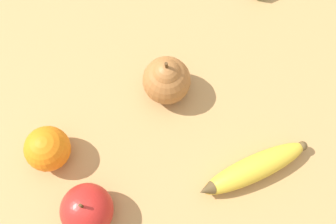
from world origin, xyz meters
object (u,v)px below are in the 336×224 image
Objects in this scene: orange at (48,149)px; pear at (167,79)px; banana at (254,169)px; apple at (87,210)px.

pear is at bearing 97.21° from orange.
banana is 1.96× the size of pear.
orange is at bearing -29.41° from banana.
orange is at bearing -168.58° from apple.
banana is at bearing 18.78° from pear.
banana is 0.31m from orange.
apple reaches higher than banana.
apple is (-0.05, -0.25, 0.02)m from banana.
orange is 0.85× the size of apple.
pear reaches higher than banana.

